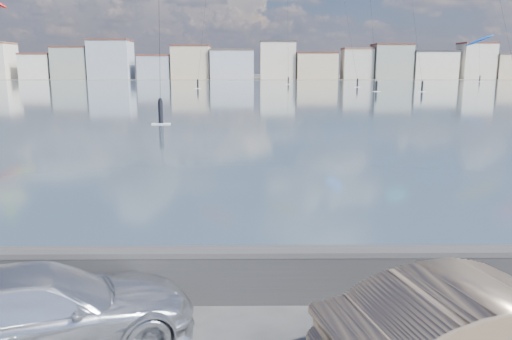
# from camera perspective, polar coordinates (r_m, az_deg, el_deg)

# --- Properties ---
(bay_water) EXTENTS (500.00, 177.00, 0.00)m
(bay_water) POSITION_cam_1_polar(r_m,az_deg,el_deg) (97.37, -1.14, 9.11)
(bay_water) COLOR #304A5A
(bay_water) RESTS_ON ground
(far_shore_strip) EXTENTS (500.00, 60.00, 0.00)m
(far_shore_strip) POSITION_cam_1_polar(r_m,az_deg,el_deg) (205.82, -0.86, 10.41)
(far_shore_strip) COLOR #4C473D
(far_shore_strip) RESTS_ON ground
(seawall) EXTENTS (400.00, 0.36, 1.08)m
(seawall) POSITION_cam_1_polar(r_m,az_deg,el_deg) (9.26, -6.24, -11.51)
(seawall) COLOR #28282B
(seawall) RESTS_ON ground
(far_buildings) EXTENTS (240.79, 13.26, 14.60)m
(far_buildings) POSITION_cam_1_polar(r_m,az_deg,el_deg) (191.79, -0.48, 12.13)
(far_buildings) COLOR #B2B7C6
(far_buildings) RESTS_ON ground
(car_silver) EXTENTS (4.93, 3.45, 1.32)m
(car_silver) POSITION_cam_1_polar(r_m,az_deg,el_deg) (8.31, -23.44, -14.67)
(car_silver) COLOR silver
(car_silver) RESTS_ON ground
(car_champagne) EXTENTS (4.92, 2.73, 1.54)m
(car_champagne) POSITION_cam_1_polar(r_m,az_deg,el_deg) (7.61, 25.47, -16.46)
(car_champagne) COLOR tan
(car_champagne) RESTS_ON ground
(kitesurfer_11) EXTENTS (8.48, 12.09, 15.18)m
(kitesurfer_11) POSITION_cam_1_polar(r_m,az_deg,el_deg) (180.81, 24.16, 13.30)
(kitesurfer_11) COLOR blue
(kitesurfer_11) RESTS_ON ground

